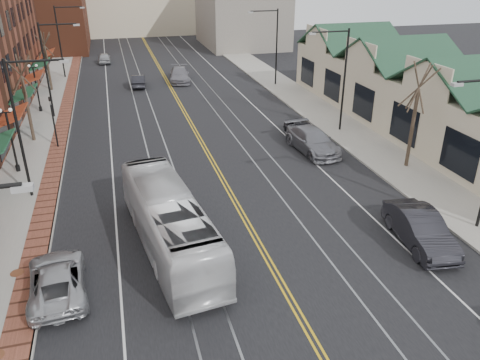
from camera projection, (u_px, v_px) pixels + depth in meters
ground at (323, 357)px, 16.64m from camera, size 160.00×160.00×0.00m
sidewalk_left at (32, 171)px, 31.17m from camera, size 4.00×120.00×0.15m
sidewalk_right at (357, 138)px, 36.92m from camera, size 4.00×120.00×0.15m
building_right at (427, 105)px, 37.40m from camera, size 8.00×36.00×4.60m
backdrop_left at (36, 2)px, 70.83m from camera, size 14.00×18.00×14.00m
backdrop_mid at (137, 8)px, 88.81m from camera, size 22.00×14.00×9.00m
backdrop_right at (241, 10)px, 74.54m from camera, size 12.00×16.00×11.00m
streetlight_l_1 at (24, 115)px, 25.80m from camera, size 3.33×0.25×8.00m
streetlight_l_2 at (50, 61)px, 39.74m from camera, size 3.33×0.25×8.00m
streetlight_l_3 at (63, 34)px, 53.69m from camera, size 3.33×0.25×8.00m
streetlight_r_1 at (340, 70)px, 36.31m from camera, size 3.33×0.25×8.00m
streetlight_r_2 at (273, 39)px, 50.26m from camera, size 3.33×0.25×8.00m
lamppost_l_2 at (12, 142)px, 30.07m from camera, size 0.84×0.28×4.27m
lamppost_l_3 at (37, 89)px, 42.27m from camera, size 0.84×0.28×4.27m
tree_left_near at (26, 97)px, 34.81m from camera, size 1.78×1.37×6.48m
tree_left_far at (47, 60)px, 48.86m from camera, size 1.66×1.28×6.02m
tree_right_mid at (414, 114)px, 30.23m from camera, size 1.90×1.46×6.93m
manhole_far at (17, 273)px, 20.87m from camera, size 0.60×0.60×0.02m
traffic_signal at (53, 118)px, 34.02m from camera, size 0.18×0.15×3.80m
transit_bus at (169, 222)px, 22.26m from camera, size 3.89×11.04×3.01m
parked_suv at (57, 280)px, 19.58m from camera, size 2.66×5.08×1.37m
parked_car_b at (420, 229)px, 22.95m from camera, size 2.43×5.33×1.69m
parked_car_c at (312, 141)px, 34.17m from camera, size 2.79×5.89×1.66m
parked_car_d at (303, 131)px, 36.46m from camera, size 2.00×4.37×1.45m
distant_car_left at (139, 81)px, 51.62m from camera, size 1.74×4.14×1.33m
distant_car_right at (180, 75)px, 53.83m from camera, size 2.88×5.69×1.58m
distant_car_far at (104, 58)px, 63.47m from camera, size 1.66×4.08×1.39m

